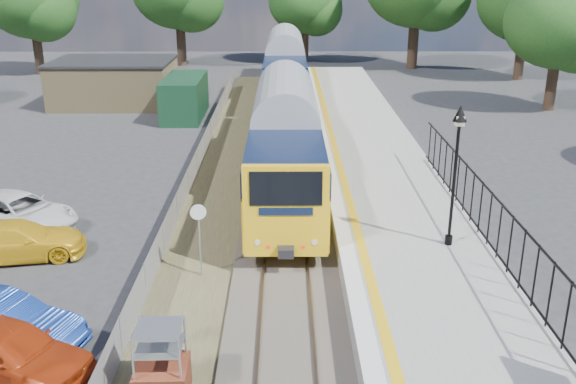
{
  "coord_description": "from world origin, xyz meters",
  "views": [
    {
      "loc": [
        -0.03,
        -13.05,
        9.6
      ],
      "look_at": [
        0.08,
        7.98,
        2.0
      ],
      "focal_mm": 40.0,
      "sensor_mm": 36.0,
      "label": 1
    }
  ],
  "objects_px": {
    "train": "(285,87)",
    "speed_sign": "(199,229)",
    "car_yellow": "(17,241)",
    "car_white": "(20,212)",
    "victorian_lamp_north": "(458,143)",
    "car_red": "(8,351)",
    "brick_plinth": "(161,365)"
  },
  "relations": [
    {
      "from": "victorian_lamp_north",
      "to": "speed_sign",
      "type": "distance_m",
      "value": 8.46
    },
    {
      "from": "speed_sign",
      "to": "brick_plinth",
      "type": "bearing_deg",
      "value": -100.04
    },
    {
      "from": "victorian_lamp_north",
      "to": "car_red",
      "type": "height_order",
      "value": "victorian_lamp_north"
    },
    {
      "from": "car_yellow",
      "to": "car_white",
      "type": "distance_m",
      "value": 2.79
    },
    {
      "from": "car_red",
      "to": "car_white",
      "type": "distance_m",
      "value": 9.92
    },
    {
      "from": "victorian_lamp_north",
      "to": "speed_sign",
      "type": "bearing_deg",
      "value": -176.0
    },
    {
      "from": "victorian_lamp_north",
      "to": "car_red",
      "type": "relative_size",
      "value": 1.06
    },
    {
      "from": "train",
      "to": "speed_sign",
      "type": "xyz_separation_m",
      "value": [
        -2.72,
        -20.47,
        -0.66
      ]
    },
    {
      "from": "car_red",
      "to": "car_white",
      "type": "bearing_deg",
      "value": 42.23
    },
    {
      "from": "speed_sign",
      "to": "car_white",
      "type": "height_order",
      "value": "speed_sign"
    },
    {
      "from": "car_yellow",
      "to": "train",
      "type": "bearing_deg",
      "value": -37.57
    },
    {
      "from": "car_red",
      "to": "car_white",
      "type": "relative_size",
      "value": 0.92
    },
    {
      "from": "train",
      "to": "car_yellow",
      "type": "bearing_deg",
      "value": -115.7
    },
    {
      "from": "brick_plinth",
      "to": "car_white",
      "type": "distance_m",
      "value": 12.5
    },
    {
      "from": "car_yellow",
      "to": "victorian_lamp_north",
      "type": "bearing_deg",
      "value": -105.46
    },
    {
      "from": "train",
      "to": "speed_sign",
      "type": "height_order",
      "value": "train"
    },
    {
      "from": "train",
      "to": "car_yellow",
      "type": "height_order",
      "value": "train"
    },
    {
      "from": "victorian_lamp_north",
      "to": "brick_plinth",
      "type": "relative_size",
      "value": 2.37
    },
    {
      "from": "speed_sign",
      "to": "car_yellow",
      "type": "height_order",
      "value": "speed_sign"
    },
    {
      "from": "train",
      "to": "car_red",
      "type": "xyz_separation_m",
      "value": [
        -6.71,
        -25.71,
        -1.6
      ]
    },
    {
      "from": "victorian_lamp_north",
      "to": "speed_sign",
      "type": "height_order",
      "value": "victorian_lamp_north"
    },
    {
      "from": "car_red",
      "to": "car_white",
      "type": "height_order",
      "value": "car_red"
    },
    {
      "from": "brick_plinth",
      "to": "car_white",
      "type": "xyz_separation_m",
      "value": [
        -7.21,
        10.2,
        -0.27
      ]
    },
    {
      "from": "car_white",
      "to": "train",
      "type": "bearing_deg",
      "value": -3.12
    },
    {
      "from": "victorian_lamp_north",
      "to": "car_yellow",
      "type": "distance_m",
      "value": 14.92
    },
    {
      "from": "speed_sign",
      "to": "car_yellow",
      "type": "bearing_deg",
      "value": 158.34
    },
    {
      "from": "victorian_lamp_north",
      "to": "brick_plinth",
      "type": "xyz_separation_m",
      "value": [
        -8.15,
        -6.66,
        -3.37
      ]
    },
    {
      "from": "car_white",
      "to": "speed_sign",
      "type": "bearing_deg",
      "value": -90.7
    },
    {
      "from": "speed_sign",
      "to": "car_white",
      "type": "relative_size",
      "value": 0.53
    },
    {
      "from": "brick_plinth",
      "to": "car_red",
      "type": "xyz_separation_m",
      "value": [
        -3.86,
        0.87,
        -0.19
      ]
    },
    {
      "from": "victorian_lamp_north",
      "to": "car_yellow",
      "type": "bearing_deg",
      "value": 176.42
    },
    {
      "from": "victorian_lamp_north",
      "to": "train",
      "type": "bearing_deg",
      "value": 104.91
    }
  ]
}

